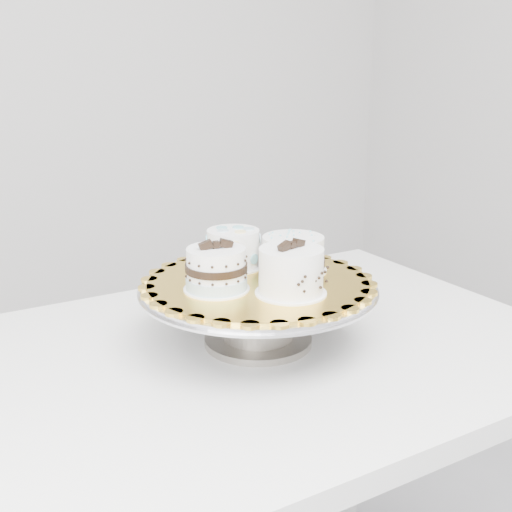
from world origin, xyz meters
TOP-DOWN VIEW (x-y plane):
  - table at (-0.00, 0.26)m, footprint 1.18×0.83m
  - cake_stand at (0.04, 0.26)m, footprint 0.40×0.40m
  - cake_board at (0.04, 0.26)m, footprint 0.49×0.49m
  - cake_swirl at (0.04, 0.18)m, footprint 0.12×0.12m
  - cake_banded at (-0.04, 0.26)m, footprint 0.12×0.12m
  - cake_dots at (0.04, 0.35)m, footprint 0.12×0.12m
  - cake_ribbon at (0.12, 0.27)m, footprint 0.14×0.14m

SIDE VIEW (x-z plane):
  - table at x=0.00m, z-range 0.29..1.04m
  - cake_stand at x=0.04m, z-range 0.77..0.88m
  - cake_board at x=0.04m, z-range 0.86..0.86m
  - cake_ribbon at x=0.12m, z-range 0.86..0.93m
  - cake_banded at x=-0.04m, z-range 0.85..0.94m
  - cake_dots at x=0.04m, z-range 0.86..0.93m
  - cake_swirl at x=0.04m, z-range 0.85..0.94m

